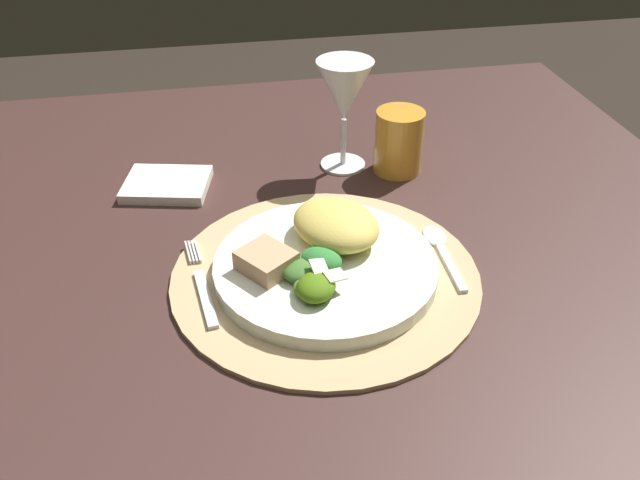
% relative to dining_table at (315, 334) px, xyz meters
% --- Properties ---
extents(dining_table, '(1.16, 1.10, 0.75)m').
position_rel_dining_table_xyz_m(dining_table, '(0.00, 0.00, 0.00)').
color(dining_table, '#3C2521').
rests_on(dining_table, ground).
extents(placemat, '(0.37, 0.37, 0.01)m').
position_rel_dining_table_xyz_m(placemat, '(0.00, -0.07, 0.16)').
color(placemat, tan).
rests_on(placemat, dining_table).
extents(dinner_plate, '(0.26, 0.26, 0.02)m').
position_rel_dining_table_xyz_m(dinner_plate, '(0.00, -0.07, 0.17)').
color(dinner_plate, silver).
rests_on(dinner_plate, placemat).
extents(pasta_serving, '(0.14, 0.15, 0.04)m').
position_rel_dining_table_xyz_m(pasta_serving, '(0.02, -0.03, 0.20)').
color(pasta_serving, '#D6BD56').
rests_on(pasta_serving, dinner_plate).
extents(salad_greens, '(0.09, 0.11, 0.03)m').
position_rel_dining_table_xyz_m(salad_greens, '(-0.02, -0.11, 0.19)').
color(salad_greens, '#4D7325').
rests_on(salad_greens, dinner_plate).
extents(bread_piece, '(0.08, 0.08, 0.02)m').
position_rel_dining_table_xyz_m(bread_piece, '(-0.07, -0.07, 0.19)').
color(bread_piece, tan).
rests_on(bread_piece, dinner_plate).
extents(fork, '(0.03, 0.17, 0.00)m').
position_rel_dining_table_xyz_m(fork, '(-0.15, -0.07, 0.17)').
color(fork, silver).
rests_on(fork, placemat).
extents(spoon, '(0.03, 0.14, 0.01)m').
position_rel_dining_table_xyz_m(spoon, '(0.15, -0.04, 0.17)').
color(spoon, silver).
rests_on(spoon, placemat).
extents(napkin, '(0.14, 0.12, 0.01)m').
position_rel_dining_table_xyz_m(napkin, '(-0.19, 0.18, 0.16)').
color(napkin, white).
rests_on(napkin, dining_table).
extents(wine_glass, '(0.08, 0.08, 0.16)m').
position_rel_dining_table_xyz_m(wine_glass, '(0.08, 0.20, 0.27)').
color(wine_glass, silver).
rests_on(wine_glass, dining_table).
extents(amber_tumbler, '(0.07, 0.07, 0.09)m').
position_rel_dining_table_xyz_m(amber_tumbler, '(0.16, 0.17, 0.20)').
color(amber_tumbler, gold).
rests_on(amber_tumbler, dining_table).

